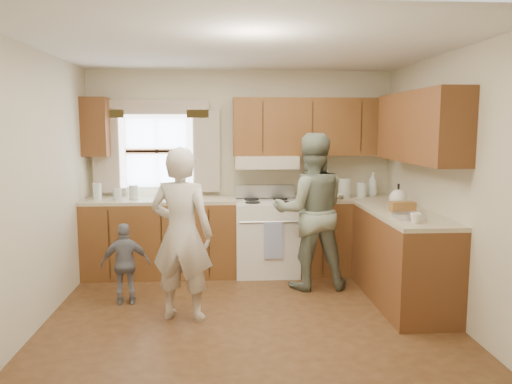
{
  "coord_description": "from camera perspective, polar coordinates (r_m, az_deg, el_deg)",
  "views": [
    {
      "loc": [
        -0.23,
        -4.57,
        1.81
      ],
      "look_at": [
        0.1,
        0.4,
        1.15
      ],
      "focal_mm": 35.0,
      "sensor_mm": 36.0,
      "label": 1
    }
  ],
  "objects": [
    {
      "name": "room",
      "position": [
        4.61,
        -0.91,
        0.57
      ],
      "size": [
        3.8,
        3.8,
        3.8
      ],
      "color": "#432714",
      "rests_on": "ground"
    },
    {
      "name": "kitchen_fixtures",
      "position": [
        5.79,
        4.64,
        -2.14
      ],
      "size": [
        3.8,
        2.25,
        2.15
      ],
      "color": "#47240F",
      "rests_on": "ground"
    },
    {
      "name": "stove",
      "position": [
        6.18,
        1.22,
        -5.02
      ],
      "size": [
        0.76,
        0.67,
        1.07
      ],
      "color": "silver",
      "rests_on": "ground"
    },
    {
      "name": "woman_left",
      "position": [
        4.7,
        -8.49,
        -4.8
      ],
      "size": [
        0.67,
        0.53,
        1.63
      ],
      "primitive_type": "imported",
      "rotation": [
        0.0,
        0.0,
        2.88
      ],
      "color": "beige",
      "rests_on": "ground"
    },
    {
      "name": "woman_right",
      "position": [
        5.58,
        6.27,
        -2.2
      ],
      "size": [
        0.86,
        0.68,
        1.74
      ],
      "primitive_type": "imported",
      "rotation": [
        0.0,
        0.0,
        3.16
      ],
      "color": "#243E2A",
      "rests_on": "ground"
    },
    {
      "name": "child",
      "position": [
        5.29,
        -14.68,
        -7.93
      ],
      "size": [
        0.51,
        0.26,
        0.84
      ],
      "primitive_type": "imported",
      "rotation": [
        0.0,
        0.0,
        3.26
      ],
      "color": "gray",
      "rests_on": "ground"
    }
  ]
}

